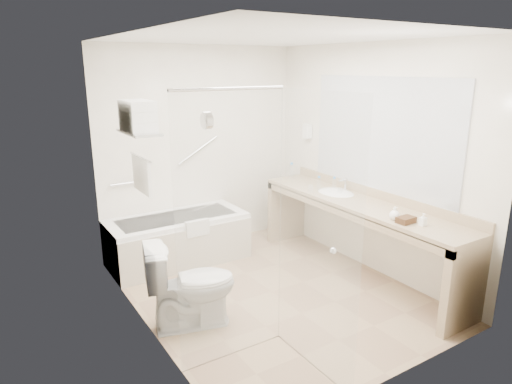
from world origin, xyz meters
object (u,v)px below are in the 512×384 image
vanity_counter (358,220)px  amenity_basket (406,220)px  toilet (191,285)px  bathtub (178,239)px  water_bottle_left (334,184)px

vanity_counter → amenity_basket: (-0.13, -0.74, 0.24)m
vanity_counter → amenity_basket: 0.79m
toilet → vanity_counter: bearing=-75.5°
bathtub → vanity_counter: vanity_counter is taller
bathtub → water_bottle_left: (1.58, -0.92, 0.65)m
amenity_basket → water_bottle_left: (0.19, 1.21, 0.05)m
vanity_counter → water_bottle_left: (0.06, 0.47, 0.29)m
water_bottle_left → bathtub: bearing=149.8°
vanity_counter → water_bottle_left: water_bottle_left is taller
vanity_counter → amenity_basket: bearing=-100.2°
vanity_counter → toilet: vanity_counter is taller
bathtub → water_bottle_left: size_ratio=9.58×
vanity_counter → water_bottle_left: 0.55m
toilet → amenity_basket: size_ratio=4.62×
bathtub → vanity_counter: 2.09m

